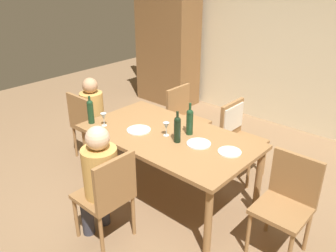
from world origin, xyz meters
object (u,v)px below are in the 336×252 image
Objects in this scene: wine_bottle_tall_green at (177,129)px; dinner_plate_guest_left at (139,130)px; chair_far_right at (236,129)px; wine_bottle_dark_red at (190,121)px; wine_bottle_short_olive at (90,111)px; wine_glass_centre at (104,117)px; armoire_cabinet at (168,43)px; wine_glass_near_left at (166,126)px; dining_table at (168,141)px; chair_left_end at (88,122)px; chair_right_end at (287,199)px; chair_near at (108,193)px; person_woman_host at (99,176)px; chair_far_left at (184,116)px; dinner_plate_guest_right at (230,152)px; person_man_bearded at (94,112)px; dinner_plate_host at (199,144)px.

dinner_plate_guest_left is at bearing -170.65° from wine_bottle_tall_green.
wine_bottle_dark_red is (-0.14, -0.73, 0.31)m from chair_far_right.
wine_bottle_short_olive is 2.16× the size of wine_glass_centre.
wine_glass_near_left is at bearing -48.45° from armoire_cabinet.
chair_left_end reaches higher than dining_table.
wine_bottle_short_olive is (1.19, -2.62, -0.20)m from armoire_cabinet.
armoire_cabinet is 14.63× the size of wine_glass_near_left.
chair_right_end is at bearing 7.92° from dinner_plate_guest_left.
wine_bottle_short_olive is (0.47, -0.27, 0.37)m from chair_left_end.
chair_near reaches higher than dining_table.
person_woman_host is (1.29, -0.81, 0.13)m from chair_left_end.
wine_bottle_short_olive is 0.18m from wine_glass_centre.
chair_far_right is at bearing 50.88° from wine_glass_centre.
chair_far_right reaches higher than wine_glass_centre.
chair_left_end is at bearing -177.43° from wine_glass_near_left.
dining_table is 7.21× the size of dinner_plate_guest_left.
wine_glass_near_left is at bearing -17.94° from chair_far_right.
chair_near is 1.00× the size of chair_far_left.
wine_glass_centre is 1.44m from dinner_plate_guest_right.
wine_glass_centre is 0.43m from dinner_plate_guest_left.
wine_glass_near_left reaches higher than dinner_plate_guest_right.
chair_far_left reaches higher than dinner_plate_guest_left.
wine_glass_centre reaches higher than dining_table.
person_woman_host is 0.81m from dinner_plate_guest_left.
person_man_bearded is at bearing 1.34° from chair_right_end.
wine_bottle_short_olive is (-0.85, -0.35, 0.22)m from dining_table.
wine_glass_near_left is at bearing -169.33° from dinner_plate_host.
wine_glass_centre reaches higher than dinner_plate_guest_left.
chair_near is 6.17× the size of wine_glass_near_left.
wine_bottle_short_olive is at bearing -158.89° from wine_glass_near_left.
dinner_plate_guest_right is at bearing -1.54° from chair_right_end.
dining_table is at bearing 24.58° from dinner_plate_guest_left.
person_man_bearded is 0.75m from wine_glass_centre.
chair_left_end is (-1.40, 0.81, 0.00)m from chair_near.
wine_glass_near_left is at bearing -169.28° from dinner_plate_guest_right.
wine_glass_near_left is 1.00× the size of wine_glass_centre.
armoire_cabinet reaches higher than person_man_bearded.
person_man_bearded is at bearing 176.75° from wine_bottle_tall_green.
wine_bottle_dark_red is at bearing 45.78° from dining_table.
chair_right_end is 2.86× the size of wine_bottle_short_olive.
armoire_cabinet is 3.85m from chair_near.
armoire_cabinet is 1.16× the size of dining_table.
dinner_plate_guest_left is (1.01, -0.16, 0.12)m from person_man_bearded.
dinner_plate_guest_left is (-0.30, -0.14, 0.08)m from dining_table.
person_woman_host is (-0.32, -1.79, 0.07)m from chair_far_right.
wine_bottle_tall_green reaches higher than dining_table.
chair_far_left is at bearing 146.65° from dinner_plate_guest_right.
wine_glass_near_left is at bearing 20.11° from dinner_plate_guest_left.
dinner_plate_guest_right is (1.38, 0.41, -0.10)m from wine_glass_centre.
chair_far_right is 0.83× the size of person_man_bearded.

